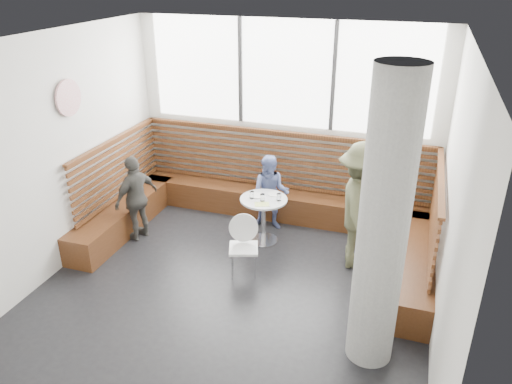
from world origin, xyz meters
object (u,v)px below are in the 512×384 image
(concrete_column, at_px, (383,227))
(child_left, at_px, (136,198))
(adult_man, at_px, (361,207))
(cafe_table, at_px, (264,211))
(cafe_chair, at_px, (245,241))
(child_back, at_px, (271,193))

(concrete_column, distance_m, child_left, 4.12)
(adult_man, bearing_deg, cafe_table, 71.85)
(cafe_table, distance_m, adult_man, 1.52)
(cafe_table, xyz_separation_m, cafe_chair, (0.02, -0.88, -0.03))
(cafe_table, distance_m, cafe_chair, 0.89)
(concrete_column, distance_m, cafe_table, 2.90)
(concrete_column, bearing_deg, cafe_table, 133.32)
(adult_man, height_order, child_left, adult_man)
(cafe_chair, bearing_deg, cafe_table, 72.14)
(concrete_column, distance_m, adult_man, 1.94)
(adult_man, bearing_deg, child_left, 84.39)
(cafe_table, bearing_deg, child_back, 93.41)
(cafe_chair, height_order, child_back, child_back)
(adult_man, relative_size, child_left, 1.36)
(cafe_chair, xyz_separation_m, child_left, (-1.91, 0.40, 0.18))
(cafe_table, xyz_separation_m, child_back, (-0.03, 0.45, 0.09))
(concrete_column, height_order, child_left, concrete_column)
(child_left, bearing_deg, cafe_table, 122.89)
(child_back, xyz_separation_m, child_left, (-1.86, -0.94, 0.06))
(cafe_table, height_order, child_back, child_back)
(cafe_table, distance_m, child_left, 1.96)
(child_left, bearing_deg, adult_man, 113.51)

